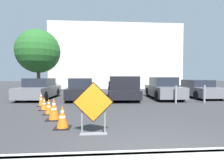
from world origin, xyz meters
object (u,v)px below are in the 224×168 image
object	(u,v)px
road_closed_sign	(93,106)
traffic_cone_second	(54,109)
parked_car_nearest	(39,89)
parked_car_fourth	(198,89)
traffic_cone_fifth	(41,99)
bollard_second	(204,94)
parked_car_second	(81,89)
traffic_cone_fourth	(44,104)
traffic_cone_third	(49,107)
parked_car_third	(163,89)
traffic_cone_nearest	(62,117)
pickup_truck	(123,89)
bollard_nearest	(176,94)

from	to	relation	value
road_closed_sign	traffic_cone_second	size ratio (longest dim) A/B	1.81
parked_car_nearest	parked_car_fourth	size ratio (longest dim) A/B	0.92
traffic_cone_fifth	parked_car_nearest	distance (m)	3.40
parked_car_fourth	bollard_second	xyz separation A→B (m)	(-1.30, -2.93, -0.06)
traffic_cone_fifth	parked_car_second	xyz separation A→B (m)	(1.82, 2.83, 0.29)
traffic_cone_fourth	traffic_cone_fifth	bearing A→B (deg)	113.72
traffic_cone_third	traffic_cone_fourth	distance (m)	1.05
traffic_cone_third	parked_car_third	world-z (taller)	parked_car_third
traffic_cone_nearest	parked_car_second	size ratio (longest dim) A/B	0.17
traffic_cone_fifth	parked_car_fourth	xyz separation A→B (m)	(10.67, 3.33, 0.24)
parked_car_second	pickup_truck	world-z (taller)	pickup_truck
traffic_cone_second	traffic_cone_fourth	xyz separation A→B (m)	(-0.93, 1.91, -0.09)
traffic_cone_second	traffic_cone_fifth	world-z (taller)	traffic_cone_second
parked_car_second	pickup_truck	xyz separation A→B (m)	(2.93, -0.16, 0.05)
bollard_second	bollard_nearest	bearing A→B (deg)	-180.00
parked_car_fourth	bollard_second	distance (m)	3.21
traffic_cone_third	bollard_nearest	distance (m)	7.09
traffic_cone_second	traffic_cone_nearest	bearing A→B (deg)	-64.33
traffic_cone_nearest	bollard_nearest	distance (m)	7.25
traffic_cone_fifth	parked_car_fourth	world-z (taller)	parked_car_fourth
road_closed_sign	traffic_cone_third	world-z (taller)	road_closed_sign
pickup_truck	parked_car_fourth	xyz separation A→B (m)	(5.93, 0.67, -0.10)
traffic_cone_second	parked_car_nearest	xyz separation A→B (m)	(-2.56, 6.23, 0.28)
traffic_cone_fifth	pickup_truck	bearing A→B (deg)	29.30
traffic_cone_nearest	pickup_truck	xyz separation A→B (m)	(2.80, 6.80, 0.38)
parked_car_second	traffic_cone_fifth	bearing A→B (deg)	54.72
bollard_nearest	parked_car_second	bearing A→B (deg)	157.29
traffic_cone_fourth	parked_car_second	distance (m)	4.19
parked_car_fourth	parked_car_nearest	bearing A→B (deg)	2.95
parked_car_fourth	bollard_nearest	xyz separation A→B (m)	(-3.07, -2.93, -0.07)
parked_car_nearest	bollard_second	xyz separation A→B (m)	(10.51, -2.79, -0.11)
pickup_truck	bollard_second	world-z (taller)	pickup_truck
traffic_cone_nearest	parked_car_nearest	bearing A→B (deg)	112.86
traffic_cone_fifth	parked_car_nearest	world-z (taller)	parked_car_nearest
parked_car_third	bollard_second	distance (m)	2.84
parked_car_nearest	pickup_truck	world-z (taller)	pickup_truck
traffic_cone_fifth	parked_car_fourth	size ratio (longest dim) A/B	0.16
bollard_nearest	bollard_second	distance (m)	1.77
traffic_cone_second	parked_car_nearest	distance (m)	6.74
pickup_truck	parked_car_fourth	distance (m)	5.96
parked_car_third	bollard_second	world-z (taller)	parked_car_third
road_closed_sign	traffic_cone_second	distance (m)	2.35
traffic_cone_nearest	parked_car_third	world-z (taller)	parked_car_third
traffic_cone_nearest	pickup_truck	world-z (taller)	pickup_truck
traffic_cone_fourth	pickup_truck	xyz separation A→B (m)	(4.25, 3.79, 0.42)
parked_car_second	road_closed_sign	bearing A→B (deg)	95.67
traffic_cone_third	pickup_truck	distance (m)	6.07
traffic_cone_fifth	parked_car_third	xyz separation A→B (m)	(7.72, 2.71, 0.32)
traffic_cone_second	parked_car_third	size ratio (longest dim) A/B	0.19
parked_car_nearest	parked_car_third	distance (m)	8.87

